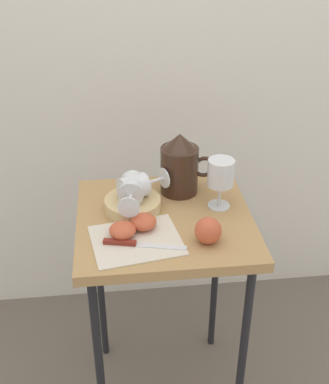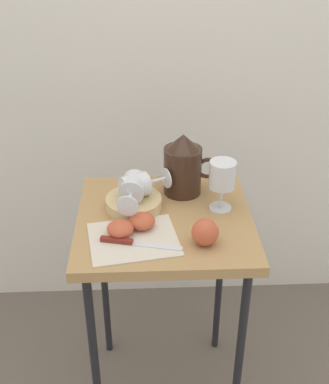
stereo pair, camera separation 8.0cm
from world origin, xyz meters
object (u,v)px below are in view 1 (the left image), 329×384
(pitcher, at_px, (180,169))
(apple_half_right, at_px, (143,222))
(apple_half_left, at_px, (123,230))
(wine_glass_upright, at_px, (221,175))
(wine_glass_tipped_near, at_px, (132,189))
(table, at_px, (164,241))
(wine_glass_tipped_far, at_px, (135,187))
(apple_whole, at_px, (208,230))
(knife, at_px, (132,243))
(basket_tray, at_px, (133,204))

(pitcher, distance_m, apple_half_right, 0.23)
(pitcher, height_order, apple_half_left, pitcher)
(wine_glass_upright, relative_size, wine_glass_tipped_near, 0.99)
(wine_glass_upright, height_order, apple_half_left, wine_glass_upright)
(table, distance_m, wine_glass_tipped_near, 0.18)
(wine_glass_tipped_far, distance_m, apple_half_right, 0.12)
(apple_half_right, bearing_deg, wine_glass_tipped_far, 96.81)
(apple_whole, height_order, knife, apple_whole)
(table, relative_size, apple_half_right, 10.39)
(wine_glass_tipped_far, height_order, apple_half_right, wine_glass_tipped_far)
(wine_glass_tipped_far, bearing_deg, wine_glass_tipped_near, -128.48)
(basket_tray, relative_size, knife, 0.76)
(basket_tray, relative_size, apple_half_left, 2.27)
(wine_glass_upright, bearing_deg, table, -167.17)
(pitcher, xyz_separation_m, apple_half_left, (-0.18, -0.22, -0.05))
(table, relative_size, basket_tray, 4.58)
(apple_half_right, bearing_deg, wine_glass_upright, 21.94)
(pitcher, distance_m, apple_half_left, 0.29)
(apple_half_right, bearing_deg, pitcher, 56.85)
(apple_half_left, height_order, apple_half_right, same)
(basket_tray, height_order, apple_half_left, apple_half_left)
(wine_glass_tipped_far, bearing_deg, knife, -96.47)
(pitcher, bearing_deg, wine_glass_tipped_far, -149.89)
(wine_glass_tipped_far, height_order, apple_half_left, wine_glass_tipped_far)
(wine_glass_upright, bearing_deg, pitcher, 135.54)
(apple_half_left, relative_size, apple_whole, 1.00)
(apple_half_right, bearing_deg, table, 40.45)
(apple_half_left, xyz_separation_m, knife, (0.02, -0.04, -0.01))
(knife, bearing_deg, table, 52.71)
(apple_whole, bearing_deg, table, 127.12)
(apple_half_left, bearing_deg, table, 35.88)
(table, distance_m, basket_tray, 0.14)
(wine_glass_tipped_far, bearing_deg, pitcher, 30.11)
(basket_tray, relative_size, wine_glass_tipped_near, 1.06)
(wine_glass_tipped_near, height_order, apple_whole, wine_glass_tipped_near)
(apple_half_right, bearing_deg, apple_whole, -25.19)
(apple_half_left, distance_m, apple_half_right, 0.07)
(basket_tray, height_order, wine_glass_tipped_near, wine_glass_tipped_near)
(table, height_order, apple_half_right, apple_half_right)
(apple_half_left, bearing_deg, wine_glass_tipped_near, 75.76)
(basket_tray, relative_size, wine_glass_upright, 1.07)
(pitcher, bearing_deg, apple_whole, -82.05)
(pitcher, bearing_deg, wine_glass_tipped_near, -147.84)
(pitcher, relative_size, apple_half_right, 2.68)
(apple_half_left, bearing_deg, basket_tray, 75.73)
(apple_whole, bearing_deg, wine_glass_tipped_far, 133.12)
(basket_tray, distance_m, apple_half_right, 0.10)
(wine_glass_tipped_far, distance_m, apple_whole, 0.26)
(apple_half_right, xyz_separation_m, apple_whole, (0.16, -0.08, 0.01))
(basket_tray, distance_m, wine_glass_tipped_near, 0.05)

